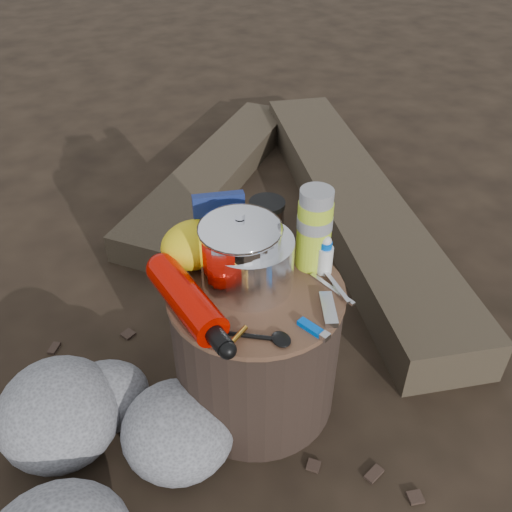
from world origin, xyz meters
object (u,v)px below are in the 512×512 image
log_main (352,202)px  camping_pot (241,252)px  thermos (314,229)px  stump (256,346)px  fuel_bottle (186,299)px  travel_mug (267,224)px

log_main → camping_pot: size_ratio=9.43×
log_main → thermos: size_ratio=8.49×
stump → thermos: 0.34m
log_main → fuel_bottle: fuel_bottle is taller
camping_pot → fuel_bottle: (-0.15, -0.03, -0.05)m
log_main → travel_mug: size_ratio=13.64×
travel_mug → thermos: bearing=-63.4°
fuel_bottle → log_main: bearing=28.3°
camping_pot → fuel_bottle: bearing=-167.9°
travel_mug → fuel_bottle: bearing=-153.8°
stump → travel_mug: travel_mug is taller
camping_pot → thermos: size_ratio=0.90×
thermos → stump: bearing=-172.9°
log_main → fuel_bottle: 1.14m
stump → thermos: thermos is taller
stump → camping_pot: camping_pot is taller
stump → travel_mug: (0.11, 0.14, 0.25)m
stump → fuel_bottle: size_ratio=1.30×
log_main → fuel_bottle: size_ratio=5.46×
log_main → camping_pot: bearing=-126.7°
log_main → thermos: bearing=-118.1°
camping_pot → stump: bearing=-62.2°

